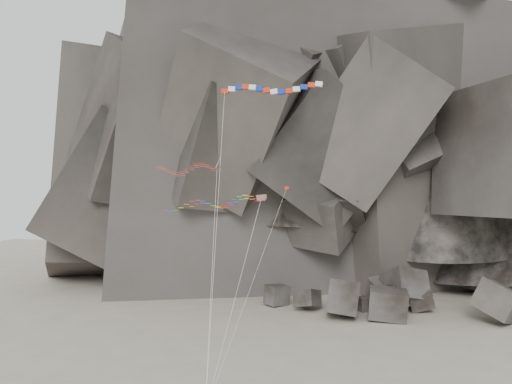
% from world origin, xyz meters
% --- Properties ---
extents(ground, '(260.00, 260.00, 0.00)m').
position_xyz_m(ground, '(0.00, 0.00, 0.00)').
color(ground, '#A19782').
rests_on(ground, ground).
extents(headland, '(110.00, 70.00, 84.00)m').
position_xyz_m(headland, '(0.00, 70.00, 42.00)').
color(headland, '#4C443E').
rests_on(headland, ground).
extents(boulder_field, '(72.80, 16.22, 8.15)m').
position_xyz_m(boulder_field, '(17.81, 33.20, 2.20)').
color(boulder_field, '#47423F').
rests_on(boulder_field, ground).
extents(delta_kite, '(11.50, 14.59, 23.34)m').
position_xyz_m(delta_kite, '(-5.94, 1.97, 23.43)').
color(delta_kite, red).
rests_on(delta_kite, ground).
extents(banner_kite, '(11.39, 13.61, 31.30)m').
position_xyz_m(banner_kite, '(4.76, 0.88, 32.00)').
color(banner_kite, red).
rests_on(banner_kite, ground).
extents(parafoil_kite, '(12.65, 15.19, 18.95)m').
position_xyz_m(parafoil_kite, '(-2.76, 2.21, 19.33)').
color(parafoil_kite, '#E4BA0C').
rests_on(parafoil_kite, ground).
extents(pennant_kite, '(5.42, 13.04, 19.84)m').
position_xyz_m(pennant_kite, '(5.24, -2.53, 16.07)').
color(pennant_kite, red).
rests_on(pennant_kite, ground).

